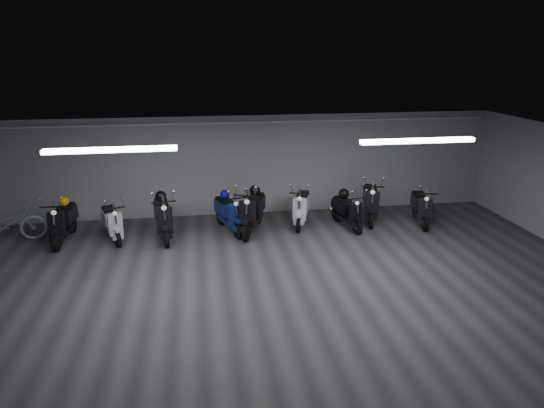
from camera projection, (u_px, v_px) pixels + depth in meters
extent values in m
cube|color=#38383B|center=(280.00, 297.00, 9.13)|extent=(14.00, 10.00, 0.01)
cube|color=gray|center=(280.00, 152.00, 8.26)|extent=(14.00, 10.00, 0.01)
cube|color=#9B9B9E|center=(250.00, 166.00, 13.40)|extent=(14.00, 0.01, 2.80)
cube|color=white|center=(111.00, 150.00, 8.79)|extent=(2.40, 0.18, 0.08)
cube|color=white|center=(418.00, 141.00, 9.66)|extent=(2.40, 0.18, 0.08)
cylinder|color=white|center=(250.00, 122.00, 12.95)|extent=(13.60, 0.05, 0.05)
imported|color=silver|center=(4.00, 220.00, 11.47)|extent=(1.93, 1.19, 1.18)
sphere|color=#F1AA0E|center=(64.00, 201.00, 11.71)|extent=(0.25, 0.25, 0.25)
sphere|color=#100C88|center=(225.00, 195.00, 12.35)|extent=(0.25, 0.25, 0.25)
sphere|color=black|center=(344.00, 194.00, 12.60)|extent=(0.28, 0.28, 0.28)
sphere|color=black|center=(161.00, 196.00, 11.90)|extent=(0.29, 0.29, 0.29)
sphere|color=black|center=(255.00, 191.00, 12.30)|extent=(0.29, 0.29, 0.29)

